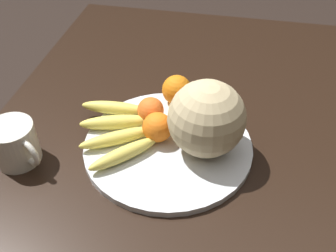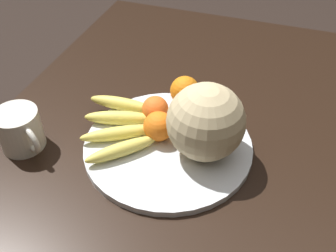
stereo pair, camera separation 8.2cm
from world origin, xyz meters
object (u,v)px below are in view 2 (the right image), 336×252
at_px(orange_mid_center, 155,109).
at_px(produce_tag, 171,116).
at_px(melon, 206,122).
at_px(banana_bunch, 121,125).
at_px(orange_back_left, 201,108).
at_px(orange_front_left, 185,91).
at_px(kitchen_table, 186,185).
at_px(fruit_bowl, 168,145).
at_px(orange_front_right, 158,126).
at_px(ceramic_mug, 20,130).

bearing_deg(orange_mid_center, produce_tag, -54.10).
xyz_separation_m(melon, banana_bunch, (0.00, 0.19, -0.06)).
bearing_deg(banana_bunch, orange_back_left, -172.39).
relative_size(orange_front_left, orange_back_left, 1.08).
height_order(kitchen_table, orange_back_left, orange_back_left).
xyz_separation_m(kitchen_table, melon, (0.01, -0.03, 0.19)).
relative_size(fruit_bowl, orange_front_left, 5.14).
bearing_deg(fruit_bowl, orange_back_left, -23.42).
height_order(banana_bunch, orange_front_right, orange_front_right).
bearing_deg(orange_mid_center, melon, -115.44).
relative_size(fruit_bowl, produce_tag, 3.51).
bearing_deg(banana_bunch, orange_mid_center, -158.10).
bearing_deg(ceramic_mug, orange_front_right, -69.28).
xyz_separation_m(banana_bunch, orange_mid_center, (0.06, -0.06, 0.01)).
height_order(orange_mid_center, produce_tag, orange_mid_center).
bearing_deg(fruit_bowl, orange_mid_center, 38.83).
height_order(kitchen_table, orange_front_right, orange_front_right).
height_order(banana_bunch, ceramic_mug, ceramic_mug).
bearing_deg(orange_front_right, kitchen_table, -103.44).
xyz_separation_m(orange_front_left, orange_front_right, (-0.14, 0.02, -0.00)).
bearing_deg(orange_front_left, orange_mid_center, 151.24).
bearing_deg(orange_back_left, produce_tag, 101.79).
relative_size(melon, ceramic_mug, 1.30).
xyz_separation_m(kitchen_table, produce_tag, (0.10, 0.07, 0.12)).
xyz_separation_m(kitchen_table, fruit_bowl, (0.01, 0.05, 0.11)).
bearing_deg(orange_front_right, banana_bunch, 92.86).
distance_m(orange_front_right, orange_mid_center, 0.06).
xyz_separation_m(kitchen_table, orange_front_right, (0.02, 0.07, 0.15)).
bearing_deg(produce_tag, orange_front_left, 3.39).
height_order(banana_bunch, orange_mid_center, orange_mid_center).
relative_size(kitchen_table, orange_mid_center, 22.35).
height_order(orange_front_left, produce_tag, orange_front_left).
xyz_separation_m(fruit_bowl, orange_front_left, (0.15, 0.01, 0.04)).
height_order(orange_front_right, orange_mid_center, orange_front_right).
bearing_deg(melon, orange_back_left, 19.18).
height_order(fruit_bowl, orange_mid_center, orange_mid_center).
bearing_deg(produce_tag, orange_front_right, -163.39).
bearing_deg(kitchen_table, banana_bunch, 85.35).
bearing_deg(produce_tag, orange_back_left, -60.58).
relative_size(banana_bunch, orange_mid_center, 3.73).
distance_m(fruit_bowl, orange_front_right, 0.05).
bearing_deg(fruit_bowl, produce_tag, 15.19).
distance_m(melon, orange_mid_center, 0.16).
bearing_deg(kitchen_table, orange_front_right, 76.56).
bearing_deg(orange_front_left, melon, -149.00).
distance_m(orange_mid_center, ceramic_mug, 0.30).
height_order(banana_bunch, orange_front_left, orange_front_left).
bearing_deg(ceramic_mug, fruit_bowl, -72.68).
height_order(kitchen_table, fruit_bowl, fruit_bowl).
bearing_deg(orange_front_right, fruit_bowl, -112.54).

